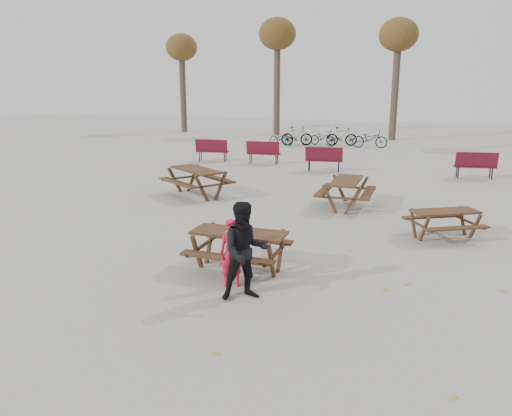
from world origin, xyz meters
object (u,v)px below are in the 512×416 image
(food_tray, at_px, (230,233))
(picnic_table_far, at_px, (346,194))
(main_picnic_table, at_px, (239,241))
(picnic_table_north, at_px, (197,182))
(soda_bottle, at_px, (236,231))
(picnic_table_east, at_px, (444,224))
(adult, at_px, (245,251))
(child, at_px, (232,253))

(food_tray, height_order, picnic_table_far, picnic_table_far)
(food_tray, bearing_deg, picnic_table_far, 78.31)
(main_picnic_table, height_order, picnic_table_north, picnic_table_north)
(main_picnic_table, bearing_deg, soda_bottle, -82.85)
(soda_bottle, distance_m, picnic_table_east, 5.28)
(food_tray, bearing_deg, soda_bottle, 0.93)
(main_picnic_table, height_order, food_tray, food_tray)
(adult, relative_size, picnic_table_east, 1.09)
(child, distance_m, picnic_table_north, 7.45)
(picnic_table_north, bearing_deg, food_tray, -25.11)
(child, bearing_deg, soda_bottle, 82.29)
(adult, relative_size, picnic_table_far, 0.88)
(adult, xyz_separation_m, picnic_table_east, (3.20, 4.69, -0.51))
(soda_bottle, relative_size, picnic_table_north, 0.08)
(adult, bearing_deg, picnic_table_far, 53.09)
(main_picnic_table, xyz_separation_m, adult, (0.58, -1.20, 0.25))
(child, height_order, adult, adult)
(main_picnic_table, distance_m, picnic_table_far, 5.82)
(adult, bearing_deg, picnic_table_east, 23.35)
(main_picnic_table, bearing_deg, food_tray, -116.62)
(food_tray, relative_size, adult, 0.11)
(main_picnic_table, xyz_separation_m, food_tray, (-0.09, -0.19, 0.21))
(soda_bottle, bearing_deg, picnic_table_north, 121.93)
(picnic_table_far, bearing_deg, child, 171.27)
(adult, xyz_separation_m, picnic_table_far, (0.55, 6.91, -0.43))
(main_picnic_table, relative_size, child, 1.47)
(picnic_table_north, distance_m, picnic_table_far, 4.74)
(food_tray, distance_m, child, 0.65)
(picnic_table_north, bearing_deg, soda_bottle, -24.26)
(picnic_table_far, bearing_deg, food_tray, 168.07)
(picnic_table_north, bearing_deg, child, -25.71)
(soda_bottle, bearing_deg, food_tray, -179.07)
(soda_bottle, bearing_deg, picnic_table_far, 79.42)
(picnic_table_far, bearing_deg, adult, 175.22)
(main_picnic_table, relative_size, picnic_table_north, 0.88)
(adult, height_order, picnic_table_east, adult)
(food_tray, height_order, picnic_table_north, picnic_table_north)
(main_picnic_table, relative_size, adult, 1.08)
(child, distance_m, picnic_table_east, 5.59)
(adult, distance_m, picnic_table_east, 5.70)
(adult, distance_m, picnic_table_far, 6.95)
(food_tray, distance_m, picnic_table_north, 6.83)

